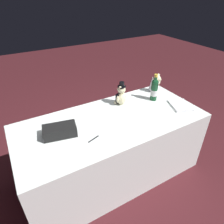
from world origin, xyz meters
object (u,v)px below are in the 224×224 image
at_px(teddy_bear_bride, 155,84).
at_px(signing_pen, 93,139).
at_px(teddy_bear_groom, 121,96).
at_px(guestbook, 180,105).
at_px(gift_case_black, 60,131).
at_px(champagne_bottle, 154,89).

height_order(teddy_bear_bride, signing_pen, teddy_bear_bride).
xyz_separation_m(teddy_bear_groom, signing_pen, (0.56, 0.42, -0.11)).
bearing_deg(teddy_bear_bride, guestbook, 91.90).
height_order(teddy_bear_groom, guestbook, teddy_bear_groom).
relative_size(signing_pen, guestbook, 0.48).
height_order(teddy_bear_bride, guestbook, teddy_bear_bride).
xyz_separation_m(teddy_bear_bride, signing_pen, (1.12, 0.48, -0.10)).
bearing_deg(signing_pen, guestbook, -178.09).
relative_size(teddy_bear_bride, gift_case_black, 0.73).
bearing_deg(gift_case_black, teddy_bear_groom, -165.23).
height_order(teddy_bear_groom, champagne_bottle, champagne_bottle).
bearing_deg(teddy_bear_groom, champagne_bottle, 165.26).
distance_m(teddy_bear_groom, gift_case_black, 0.83).
height_order(champagne_bottle, guestbook, champagne_bottle).
distance_m(teddy_bear_groom, signing_pen, 0.71).
xyz_separation_m(signing_pen, guestbook, (-1.14, -0.04, 0.01)).
bearing_deg(champagne_bottle, gift_case_black, 4.93).
height_order(teddy_bear_groom, signing_pen, teddy_bear_groom).
relative_size(teddy_bear_groom, signing_pen, 2.19).
height_order(gift_case_black, guestbook, gift_case_black).
bearing_deg(teddy_bear_bride, signing_pen, 23.21).
xyz_separation_m(teddy_bear_groom, champagne_bottle, (-0.40, 0.11, 0.03)).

